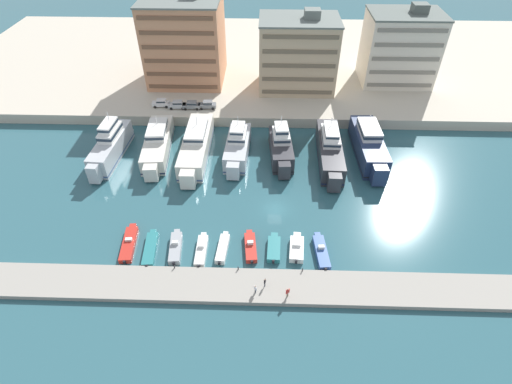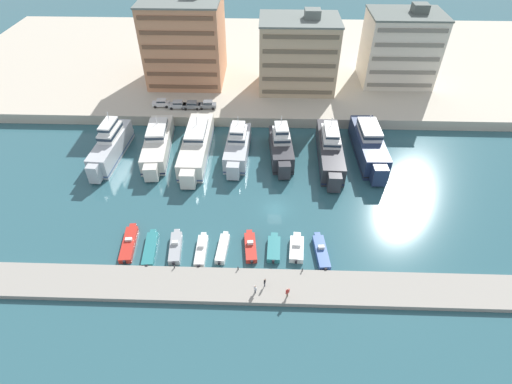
{
  "view_description": "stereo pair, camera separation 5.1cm",
  "coord_description": "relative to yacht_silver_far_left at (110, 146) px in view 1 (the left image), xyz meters",
  "views": [
    {
      "loc": [
        -1.81,
        -51.77,
        48.49
      ],
      "look_at": [
        -3.44,
        1.65,
        2.5
      ],
      "focal_mm": 28.0,
      "sensor_mm": 36.0,
      "label": 1
    },
    {
      "loc": [
        -1.76,
        -51.76,
        48.49
      ],
      "look_at": [
        -3.44,
        1.65,
        2.5
      ],
      "focal_mm": 28.0,
      "sensor_mm": 36.0,
      "label": 2
    }
  ],
  "objects": [
    {
      "name": "apartment_block_far_left",
      "position": [
        10.95,
        33.01,
        9.62
      ],
      "size": [
        18.84,
        17.69,
        21.93
      ],
      "color": "tan",
      "rests_on": "quay_promenade"
    },
    {
      "name": "apartment_block_mid_left",
      "position": [
        64.49,
        33.08,
        8.18
      ],
      "size": [
        17.63,
        12.83,
        19.0
      ],
      "color": "silver",
      "rests_on": "quay_promenade"
    },
    {
      "name": "yacht_silver_far_left",
      "position": [
        0.0,
        0.0,
        0.0
      ],
      "size": [
        4.82,
        18.48,
        9.15
      ],
      "color": "silver",
      "rests_on": "ground"
    },
    {
      "name": "quay_promenade",
      "position": [
        33.51,
        47.41,
        -1.57
      ],
      "size": [
        180.0,
        70.0,
        2.37
      ],
      "primitive_type": "cube",
      "color": "beige",
      "rests_on": "ground"
    },
    {
      "name": "yacht_silver_center_left",
      "position": [
        25.83,
        1.24,
        -0.43
      ],
      "size": [
        5.04,
        16.89,
        8.06
      ],
      "color": "silver",
      "rests_on": "ground"
    },
    {
      "name": "motorboat_grey_mid_left",
      "position": [
        17.65,
        -24.88,
        -2.21
      ],
      "size": [
        2.37,
        7.24,
        1.62
      ],
      "color": "#9EA3A8",
      "rests_on": "ground"
    },
    {
      "name": "pier_dock",
      "position": [
        33.51,
        -31.86,
        -2.38
      ],
      "size": [
        120.0,
        5.96,
        0.75
      ],
      "primitive_type": "cube",
      "color": "#9E998E",
      "rests_on": "ground"
    },
    {
      "name": "ground_plane",
      "position": [
        33.51,
        -14.95,
        -2.76
      ],
      "size": [
        400.0,
        400.0,
        0.0
      ],
      "primitive_type": "plane",
      "color": "#2D5B66"
    },
    {
      "name": "motorboat_blue_far_right",
      "position": [
        40.69,
        -25.06,
        -2.24
      ],
      "size": [
        2.33,
        7.65,
        1.52
      ],
      "color": "#33569E",
      "rests_on": "ground"
    },
    {
      "name": "motorboat_white_center_left",
      "position": [
        21.83,
        -25.34,
        -2.25
      ],
      "size": [
        1.67,
        7.04,
        1.46
      ],
      "color": "white",
      "rests_on": "ground"
    },
    {
      "name": "yacht_ivory_left",
      "position": [
        9.06,
        2.29,
        -0.69
      ],
      "size": [
        6.26,
        21.01,
        6.87
      ],
      "color": "silver",
      "rests_on": "ground"
    },
    {
      "name": "car_white_far_left",
      "position": [
        6.83,
        17.21,
        0.59
      ],
      "size": [
        4.17,
        2.07,
        1.8
      ],
      "color": "white",
      "rests_on": "quay_promenade"
    },
    {
      "name": "yacht_ivory_mid_left",
      "position": [
        17.26,
        1.53,
        -0.58
      ],
      "size": [
        5.04,
        23.2,
        7.04
      ],
      "color": "silver",
      "rests_on": "ground"
    },
    {
      "name": "pedestrian_far_side",
      "position": [
        30.58,
        -33.15,
        -1.08
      ],
      "size": [
        0.42,
        0.51,
        1.56
      ],
      "color": "#4C515B",
      "rests_on": "pier_dock"
    },
    {
      "name": "motorboat_red_far_left",
      "position": [
        9.98,
        -24.21,
        -2.31
      ],
      "size": [
        2.61,
        8.34,
        1.23
      ],
      "color": "red",
      "rests_on": "ground"
    },
    {
      "name": "car_silver_left",
      "position": [
        10.79,
        16.53,
        0.59
      ],
      "size": [
        4.16,
        2.05,
        1.8
      ],
      "color": "#B7BCC1",
      "rests_on": "quay_promenade"
    },
    {
      "name": "car_grey_mid_left",
      "position": [
        14.14,
        16.42,
        0.59
      ],
      "size": [
        4.13,
        1.98,
        1.8
      ],
      "color": "slate",
      "rests_on": "quay_promenade"
    },
    {
      "name": "motorboat_white_right",
      "position": [
        36.87,
        -24.43,
        -2.25
      ],
      "size": [
        2.53,
        6.19,
        1.37
      ],
      "color": "white",
      "rests_on": "ground"
    },
    {
      "name": "motorboat_teal_left",
      "position": [
        13.66,
        -25.16,
        -2.35
      ],
      "size": [
        2.38,
        7.82,
        0.86
      ],
      "color": "teal",
      "rests_on": "ground"
    },
    {
      "name": "car_grey_center_left",
      "position": [
        17.8,
        16.74,
        0.59
      ],
      "size": [
        4.17,
        2.06,
        1.8
      ],
      "color": "slate",
      "rests_on": "quay_promenade"
    },
    {
      "name": "yacht_navy_mid_right",
      "position": [
        52.68,
        2.02,
        -0.18
      ],
      "size": [
        5.35,
        20.56,
        7.97
      ],
      "color": "navy",
      "rests_on": "ground"
    },
    {
      "name": "yacht_charcoal_center_right",
      "position": [
        44.63,
        0.49,
        -0.32
      ],
      "size": [
        4.9,
        21.46,
        8.21
      ],
      "color": "#333338",
      "rests_on": "ground"
    },
    {
      "name": "yacht_charcoal_center",
      "position": [
        34.76,
        0.93,
        -0.29
      ],
      "size": [
        5.13,
        15.45,
        8.58
      ],
      "color": "#333338",
      "rests_on": "ground"
    },
    {
      "name": "bollard_west_mid",
      "position": [
        27.89,
        -29.13,
        -1.68
      ],
      "size": [
        0.2,
        0.2,
        0.61
      ],
      "color": "#2D2D33",
      "rests_on": "pier_dock"
    },
    {
      "name": "pedestrian_mid_deck",
      "position": [
        35.11,
        -33.63,
        -0.97
      ],
      "size": [
        0.56,
        0.48,
        1.75
      ],
      "color": "#7A6B56",
      "rests_on": "pier_dock"
    },
    {
      "name": "bollard_east_mid",
      "position": [
        37.47,
        -29.13,
        -1.68
      ],
      "size": [
        0.2,
        0.2,
        0.61
      ],
      "color": "#2D2D33",
      "rests_on": "pier_dock"
    },
    {
      "name": "motorboat_white_center",
      "position": [
        25.14,
        -24.77,
        -2.28
      ],
      "size": [
        1.91,
        6.65,
        0.95
      ],
      "color": "white",
      "rests_on": "ground"
    },
    {
      "name": "bollard_west",
      "position": [
        18.31,
        -29.13,
        -1.68
      ],
      "size": [
        0.2,
        0.2,
        0.61
      ],
      "color": "#2D2D33",
      "rests_on": "pier_dock"
    },
    {
      "name": "apartment_block_left",
      "position": [
        38.88,
        28.58,
        8.1
      ],
      "size": [
        18.7,
        12.88,
        18.85
      ],
      "color": "#C6AD89",
      "rests_on": "quay_promenade"
    },
    {
      "name": "motorboat_teal_mid_right",
      "position": [
        33.26,
        -24.52,
        -2.32
      ],
      "size": [
        2.19,
        6.14,
        0.89
      ],
      "color": "teal",
      "rests_on": "ground"
    },
    {
      "name": "pedestrian_near_edge",
      "position": [
        31.92,
        -31.96,
        -1.08
      ],
      "size": [
        0.31,
        0.59,
        1.57
      ],
      "color": "#282D3D",
      "rests_on": "pier_dock"
    },
    {
      "name": "motorboat_red_center_right",
      "position": [
        29.53,
        -24.3,
        -2.31
      ],
      "size": [
        2.32,
        6.85,
        1.39
      ],
      "color": "red",
      "rests_on": "ground"
    }
  ]
}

